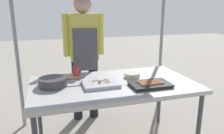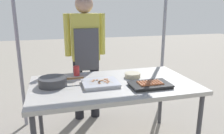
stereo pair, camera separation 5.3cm
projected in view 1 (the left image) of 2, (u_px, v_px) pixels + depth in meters
stall_table at (113, 88)px, 2.20m from camera, size 1.60×0.90×0.75m
tray_grilled_sausages at (150, 84)px, 2.09m from camera, size 0.38×0.24×0.05m
tray_meat_skewers at (101, 83)px, 2.13m from camera, size 0.34×0.29×0.04m
cooking_wok at (53, 82)px, 2.08m from camera, size 0.42×0.26×0.08m
condiment_bowl at (132, 75)px, 2.36m from camera, size 0.17×0.17×0.05m
drink_cup_near_edge at (76, 71)px, 2.41m from camera, size 0.06×0.06×0.11m
vendor_woman at (84, 49)px, 2.83m from camera, size 0.52×0.23×1.62m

